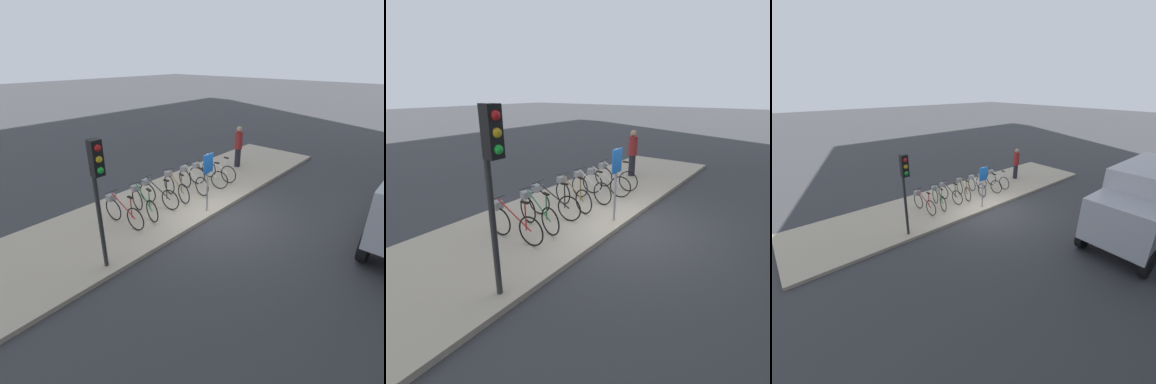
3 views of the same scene
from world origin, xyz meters
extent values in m
plane|color=#38383A|center=(0.00, 0.00, 0.00)|extent=(120.00, 120.00, 0.00)
cube|color=#B7A88E|center=(0.00, 1.78, 0.06)|extent=(15.75, 3.55, 0.12)
torus|color=black|center=(-2.31, 1.08, 0.47)|extent=(0.08, 0.70, 0.70)
torus|color=black|center=(-2.38, 2.03, 0.47)|extent=(0.08, 0.70, 0.70)
cylinder|color=red|center=(-2.35, 1.56, 0.75)|extent=(0.10, 0.98, 0.59)
cylinder|color=red|center=(-2.32, 1.21, 0.78)|extent=(0.03, 0.03, 0.63)
cube|color=black|center=(-2.32, 1.21, 1.12)|extent=(0.08, 0.20, 0.04)
cylinder|color=#262626|center=(-2.38, 2.03, 1.06)|extent=(0.46, 0.06, 0.02)
cube|color=gray|center=(-2.38, 2.08, 0.87)|extent=(0.25, 0.22, 0.18)
torus|color=black|center=(-1.68, 1.08, 0.47)|extent=(0.18, 0.69, 0.70)
torus|color=black|center=(-1.48, 2.02, 0.47)|extent=(0.18, 0.69, 0.70)
cylinder|color=#267238|center=(-1.58, 1.55, 0.75)|extent=(0.23, 0.96, 0.59)
cylinder|color=#267238|center=(-1.65, 1.21, 0.78)|extent=(0.04, 0.04, 0.63)
cube|color=black|center=(-1.65, 1.21, 1.12)|extent=(0.11, 0.21, 0.04)
cylinder|color=#262626|center=(-1.48, 2.02, 1.06)|extent=(0.45, 0.12, 0.02)
cube|color=gray|center=(-1.46, 2.07, 0.87)|extent=(0.28, 0.25, 0.18)
torus|color=black|center=(-0.78, 1.22, 0.47)|extent=(0.12, 0.70, 0.70)
torus|color=black|center=(-0.90, 2.17, 0.47)|extent=(0.12, 0.70, 0.70)
cylinder|color=black|center=(-0.84, 1.70, 0.75)|extent=(0.16, 0.97, 0.59)
cylinder|color=black|center=(-0.79, 1.35, 0.78)|extent=(0.04, 0.04, 0.63)
cube|color=black|center=(-0.79, 1.35, 1.12)|extent=(0.09, 0.21, 0.04)
cylinder|color=#262626|center=(-0.90, 2.17, 1.06)|extent=(0.46, 0.08, 0.02)
cube|color=gray|center=(-0.90, 2.22, 0.87)|extent=(0.26, 0.23, 0.18)
torus|color=black|center=(-0.14, 1.21, 0.47)|extent=(0.21, 0.69, 0.70)
torus|color=black|center=(0.10, 2.14, 0.47)|extent=(0.21, 0.69, 0.70)
cylinder|color=olive|center=(-0.02, 1.68, 0.75)|extent=(0.27, 0.95, 0.59)
cylinder|color=olive|center=(-0.11, 1.34, 0.78)|extent=(0.04, 0.04, 0.63)
cube|color=black|center=(-0.11, 1.34, 1.12)|extent=(0.12, 0.21, 0.04)
cylinder|color=#262626|center=(0.10, 2.14, 1.06)|extent=(0.45, 0.14, 0.02)
cube|color=gray|center=(0.11, 2.19, 0.87)|extent=(0.28, 0.25, 0.18)
torus|color=black|center=(0.74, 1.16, 0.47)|extent=(0.14, 0.70, 0.70)
torus|color=black|center=(0.89, 2.10, 0.47)|extent=(0.14, 0.70, 0.70)
cylinder|color=beige|center=(0.82, 1.63, 0.75)|extent=(0.18, 0.97, 0.59)
cylinder|color=beige|center=(0.76, 1.29, 0.78)|extent=(0.04, 0.04, 0.63)
cube|color=black|center=(0.76, 1.29, 1.12)|extent=(0.10, 0.21, 0.04)
cylinder|color=#262626|center=(0.89, 2.10, 1.06)|extent=(0.46, 0.10, 0.02)
cube|color=gray|center=(0.90, 2.15, 0.87)|extent=(0.27, 0.24, 0.18)
torus|color=black|center=(1.64, 1.05, 0.47)|extent=(0.17, 0.69, 0.70)
torus|color=black|center=(1.46, 1.99, 0.47)|extent=(0.17, 0.69, 0.70)
cylinder|color=beige|center=(1.55, 1.52, 0.75)|extent=(0.22, 0.96, 0.59)
cylinder|color=beige|center=(1.62, 1.18, 0.78)|extent=(0.04, 0.04, 0.63)
cube|color=black|center=(1.62, 1.18, 1.12)|extent=(0.11, 0.21, 0.04)
cylinder|color=#262626|center=(1.46, 1.99, 1.06)|extent=(0.46, 0.11, 0.02)
cube|color=gray|center=(1.45, 2.04, 0.87)|extent=(0.27, 0.24, 0.18)
torus|color=black|center=(2.35, 1.13, 0.47)|extent=(0.05, 0.70, 0.70)
torus|color=black|center=(2.32, 2.09, 0.47)|extent=(0.05, 0.70, 0.70)
cylinder|color=silver|center=(2.34, 1.61, 0.75)|extent=(0.05, 0.98, 0.59)
cylinder|color=silver|center=(2.34, 1.27, 0.78)|extent=(0.03, 0.03, 0.63)
cube|color=black|center=(2.34, 1.27, 1.12)|extent=(0.07, 0.20, 0.04)
cylinder|color=#262626|center=(2.32, 2.09, 1.06)|extent=(0.46, 0.03, 0.02)
cube|color=gray|center=(2.32, 2.14, 0.87)|extent=(0.24, 0.21, 0.18)
cylinder|color=black|center=(0.67, -4.17, 0.45)|extent=(0.90, 0.22, 0.90)
cylinder|color=#23232D|center=(4.22, 1.95, 0.54)|extent=(0.26, 0.26, 0.83)
cylinder|color=maroon|center=(4.22, 1.95, 1.32)|extent=(0.34, 0.34, 0.74)
sphere|color=tan|center=(4.22, 1.95, 1.81)|extent=(0.24, 0.24, 0.24)
cylinder|color=#2D2D2D|center=(-3.81, 0.35, 1.67)|extent=(0.10, 0.10, 3.10)
cube|color=black|center=(-3.81, 0.17, 2.84)|extent=(0.24, 0.20, 0.75)
sphere|color=red|center=(-3.81, 0.07, 3.07)|extent=(0.14, 0.14, 0.14)
sphere|color=gold|center=(-3.81, 0.07, 2.84)|extent=(0.14, 0.14, 0.14)
sphere|color=green|center=(-3.81, 0.07, 2.61)|extent=(0.14, 0.14, 0.14)
cylinder|color=#99999E|center=(-0.04, 0.30, 1.07)|extent=(0.06, 0.06, 1.90)
cube|color=#1959B2|center=(-0.04, 0.28, 1.72)|extent=(0.44, 0.03, 0.60)
camera|label=1|loc=(-6.81, -5.02, 4.68)|focal=28.00mm
camera|label=2|loc=(-6.44, -3.25, 3.38)|focal=28.00mm
camera|label=3|loc=(-7.47, -7.46, 5.32)|focal=24.00mm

